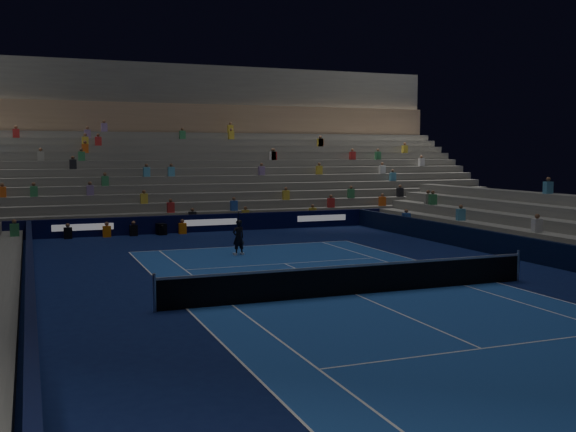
% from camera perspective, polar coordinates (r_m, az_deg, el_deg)
% --- Properties ---
extents(ground, '(90.00, 90.00, 0.00)m').
position_cam_1_polar(ground, '(21.70, 5.77, -6.66)').
color(ground, '#0B1543').
rests_on(ground, ground).
extents(court_surface, '(10.97, 23.77, 0.01)m').
position_cam_1_polar(court_surface, '(21.70, 5.77, -6.65)').
color(court_surface, '#1B4797').
rests_on(court_surface, ground).
extents(sponsor_barrier_far, '(44.00, 0.25, 1.00)m').
position_cam_1_polar(sponsor_barrier_far, '(38.84, -6.67, -0.59)').
color(sponsor_barrier_far, black).
rests_on(sponsor_barrier_far, ground).
extents(sponsor_barrier_west, '(0.25, 37.00, 1.00)m').
position_cam_1_polar(sponsor_barrier_west, '(19.33, -21.01, -6.98)').
color(sponsor_barrier_west, black).
rests_on(sponsor_barrier_west, ground).
extents(grandstand_main, '(44.00, 15.20, 11.20)m').
position_cam_1_polar(grandstand_main, '(47.81, -9.54, 3.95)').
color(grandstand_main, '#61615C').
rests_on(grandstand_main, ground).
extents(tennis_net, '(12.90, 0.10, 1.10)m').
position_cam_1_polar(tennis_net, '(21.60, 5.78, -5.35)').
color(tennis_net, '#B2B2B7').
rests_on(tennis_net, ground).
extents(tennis_player, '(0.65, 0.51, 1.57)m').
position_cam_1_polar(tennis_player, '(29.79, -4.23, -1.82)').
color(tennis_player, black).
rests_on(tennis_player, ground).
extents(broadcast_camera, '(0.57, 0.98, 0.63)m').
position_cam_1_polar(broadcast_camera, '(37.71, -10.70, -1.09)').
color(broadcast_camera, black).
rests_on(broadcast_camera, ground).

